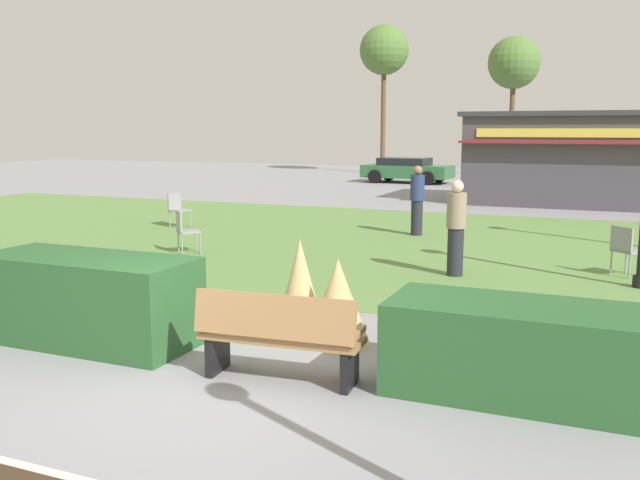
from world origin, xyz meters
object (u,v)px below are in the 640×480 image
(parked_car_west_slot, at_px, (407,169))
(cafe_chair_west, at_px, (177,207))
(cafe_chair_east, at_px, (185,228))
(person_strolling, at_px, (456,227))
(park_bench, at_px, (279,336))
(food_kiosk, at_px, (618,159))
(tree_right_bg, at_px, (384,52))
(parked_car_center_slot, at_px, (520,172))
(person_standing, at_px, (417,200))
(cafe_chair_center, at_px, (625,247))
(tree_left_bg, at_px, (514,64))

(parked_car_west_slot, bearing_deg, cafe_chair_west, -94.77)
(cafe_chair_east, xyz_separation_m, person_strolling, (5.65, -0.01, 0.33))
(park_bench, distance_m, cafe_chair_east, 7.75)
(food_kiosk, bearing_deg, tree_right_bg, 133.05)
(parked_car_center_slot, bearing_deg, person_standing, -91.83)
(cafe_chair_center, distance_m, tree_left_bg, 27.31)
(park_bench, height_order, parked_car_west_slot, parked_car_west_slot)
(cafe_chair_center, relative_size, person_standing, 0.53)
(tree_right_bg, bearing_deg, person_strolling, -69.58)
(cafe_chair_east, height_order, tree_left_bg, tree_left_bg)
(tree_right_bg, bearing_deg, cafe_chair_east, -80.91)
(food_kiosk, relative_size, person_standing, 5.92)
(cafe_chair_east, xyz_separation_m, tree_right_bg, (-4.26, 26.59, 6.38))
(cafe_chair_east, height_order, parked_car_west_slot, parked_car_west_slot)
(cafe_chair_center, distance_m, parked_car_west_slot, 21.24)
(cafe_chair_west, distance_m, parked_car_west_slot, 17.01)
(food_kiosk, height_order, cafe_chair_west, food_kiosk)
(parked_car_west_slot, bearing_deg, person_strolling, -71.82)
(food_kiosk, xyz_separation_m, cafe_chair_east, (-8.26, -13.19, -1.05))
(parked_car_west_slot, bearing_deg, park_bench, -76.88)
(parked_car_center_slot, height_order, tree_right_bg, tree_right_bg)
(cafe_chair_west, height_order, tree_right_bg, tree_right_bg)
(cafe_chair_west, bearing_deg, tree_left_bg, 77.65)
(cafe_chair_west, distance_m, parked_car_center_slot, 18.22)
(cafe_chair_east, xyz_separation_m, parked_car_center_slot, (4.31, 20.15, 0.12))
(person_standing, height_order, parked_car_west_slot, person_standing)
(park_bench, bearing_deg, tree_right_bg, 106.07)
(parked_car_west_slot, bearing_deg, tree_right_bg, 117.03)
(parked_car_center_slot, bearing_deg, cafe_chair_west, -111.56)
(park_bench, relative_size, parked_car_west_slot, 0.40)
(person_standing, height_order, tree_right_bg, tree_right_bg)
(parked_car_center_slot, bearing_deg, park_bench, -88.29)
(cafe_chair_west, bearing_deg, cafe_chair_east, -53.34)
(person_strolling, bearing_deg, cafe_chair_center, 65.48)
(cafe_chair_west, bearing_deg, parked_car_center_slot, 68.44)
(cafe_chair_west, bearing_deg, person_standing, 9.80)
(park_bench, height_order, person_strolling, person_strolling)
(person_standing, bearing_deg, parked_car_west_slot, 140.26)
(parked_car_west_slot, bearing_deg, food_kiosk, -37.03)
(cafe_chair_east, bearing_deg, park_bench, -48.99)
(person_standing, distance_m, parked_car_center_slot, 15.89)
(cafe_chair_east, height_order, parked_car_center_slot, parked_car_center_slot)
(cafe_chair_west, relative_size, tree_left_bg, 0.12)
(park_bench, height_order, tree_right_bg, tree_right_bg)
(tree_left_bg, height_order, tree_right_bg, tree_right_bg)
(food_kiosk, xyz_separation_m, person_standing, (-4.46, -8.92, -0.71))
(person_strolling, xyz_separation_m, tree_left_bg, (-2.77, 27.27, 5.17))
(cafe_chair_center, distance_m, tree_right_bg, 29.17)
(person_standing, relative_size, tree_right_bg, 0.20)
(park_bench, xyz_separation_m, cafe_chair_west, (-7.47, 9.05, 0.05))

